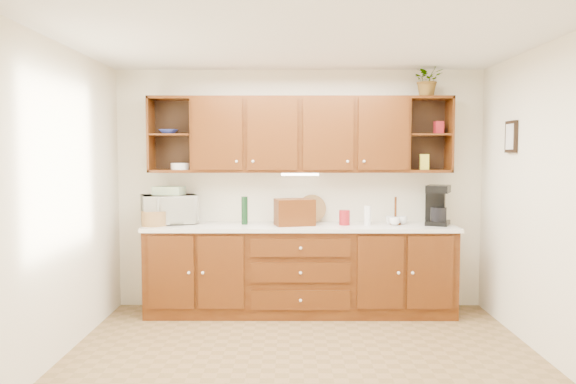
{
  "coord_description": "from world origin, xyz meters",
  "views": [
    {
      "loc": [
        -0.11,
        -4.41,
        1.7
      ],
      "look_at": [
        -0.13,
        1.15,
        1.31
      ],
      "focal_mm": 35.0,
      "sensor_mm": 36.0,
      "label": 1
    }
  ],
  "objects_px": {
    "potted_plant": "(428,80)",
    "microwave": "(169,209)",
    "coffee_maker": "(437,206)",
    "bread_box": "(295,212)"
  },
  "relations": [
    {
      "from": "bread_box",
      "to": "potted_plant",
      "type": "bearing_deg",
      "value": -8.29
    },
    {
      "from": "potted_plant",
      "to": "coffee_maker",
      "type": "bearing_deg",
      "value": -28.39
    },
    {
      "from": "microwave",
      "to": "bread_box",
      "type": "distance_m",
      "value": 1.35
    },
    {
      "from": "potted_plant",
      "to": "microwave",
      "type": "bearing_deg",
      "value": 179.89
    },
    {
      "from": "microwave",
      "to": "potted_plant",
      "type": "height_order",
      "value": "potted_plant"
    },
    {
      "from": "microwave",
      "to": "potted_plant",
      "type": "relative_size",
      "value": 1.58
    },
    {
      "from": "bread_box",
      "to": "coffee_maker",
      "type": "relative_size",
      "value": 0.95
    },
    {
      "from": "bread_box",
      "to": "coffee_maker",
      "type": "bearing_deg",
      "value": -10.91
    },
    {
      "from": "coffee_maker",
      "to": "potted_plant",
      "type": "height_order",
      "value": "potted_plant"
    },
    {
      "from": "microwave",
      "to": "bread_box",
      "type": "xyz_separation_m",
      "value": [
        1.34,
        -0.13,
        -0.02
      ]
    }
  ]
}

